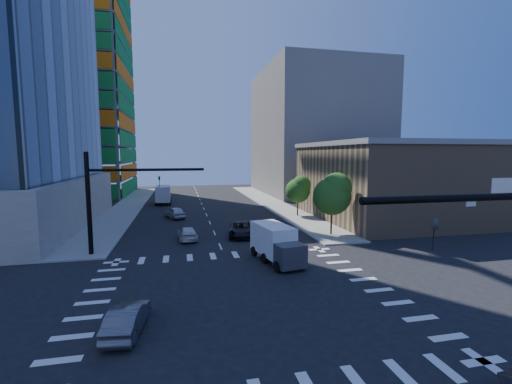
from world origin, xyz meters
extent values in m
plane|color=black|center=(0.00, 0.00, 0.00)|extent=(160.00, 160.00, 0.00)
cube|color=silver|center=(0.00, 0.00, 0.01)|extent=(20.00, 20.00, 0.01)
cube|color=gray|center=(12.50, 40.00, 0.07)|extent=(5.00, 60.00, 0.15)
cube|color=gray|center=(-12.50, 40.00, 0.07)|extent=(5.00, 60.00, 0.15)
cube|color=#178332|center=(-14.90, 62.00, 24.50)|extent=(0.12, 24.00, 49.00)
cube|color=orange|center=(-27.50, 49.40, 24.50)|extent=(24.00, 0.12, 49.00)
cube|color=#8D7451|center=(25.00, 22.00, 5.00)|extent=(20.00, 22.00, 10.00)
cube|color=gray|center=(25.00, 22.00, 10.30)|extent=(20.50, 22.50, 0.60)
cube|color=slate|center=(27.00, 55.00, 14.00)|extent=(24.00, 30.00, 28.00)
cylinder|color=black|center=(6.50, -11.50, 7.55)|extent=(10.00, 0.24, 0.24)
imported|color=black|center=(4.00, -11.50, 6.45)|extent=(0.16, 0.20, 1.00)
cube|color=white|center=(6.50, -11.50, 7.90)|extent=(0.90, 0.04, 0.50)
cylinder|color=black|center=(-11.50, 11.50, 4.65)|extent=(0.40, 0.40, 9.00)
cylinder|color=black|center=(-6.50, 11.50, 7.55)|extent=(10.00, 0.24, 0.24)
imported|color=black|center=(-5.50, 11.50, 6.45)|extent=(0.16, 0.20, 1.00)
cylinder|color=#382316|center=(12.50, 14.00, 1.29)|extent=(0.20, 0.20, 2.27)
sphere|color=#1E4312|center=(12.50, 14.00, 4.38)|extent=(4.16, 4.16, 4.16)
sphere|color=#377426|center=(12.90, 13.70, 5.35)|extent=(3.25, 3.25, 3.25)
cylinder|color=#382316|center=(12.80, 26.00, 1.11)|extent=(0.20, 0.20, 1.92)
sphere|color=#1E4312|center=(12.80, 26.00, 3.72)|extent=(3.52, 3.52, 3.52)
sphere|color=#377426|center=(13.20, 25.70, 4.55)|extent=(2.75, 2.75, 2.75)
imported|color=black|center=(2.75, 15.82, 0.77)|extent=(3.57, 5.92, 1.54)
imported|color=silver|center=(-3.05, 15.53, 0.65)|extent=(2.12, 4.61, 1.31)
imported|color=#B4B7BC|center=(-4.55, 28.34, 0.80)|extent=(3.42, 5.04, 1.59)
imported|color=#535358|center=(-6.39, -3.06, 0.70)|extent=(2.01, 4.42, 1.41)
cube|color=white|center=(4.08, 6.08, 1.78)|extent=(3.05, 5.02, 2.44)
cube|color=#3F3F46|center=(4.08, 6.08, 1.17)|extent=(2.42, 2.05, 1.78)
cube|color=#BBBBBD|center=(-6.78, 43.46, 1.97)|extent=(2.56, 5.22, 2.70)
cube|color=#3F3F46|center=(-6.78, 43.46, 1.30)|extent=(2.41, 1.90, 1.97)
camera|label=1|loc=(-3.59, -20.44, 8.89)|focal=24.00mm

